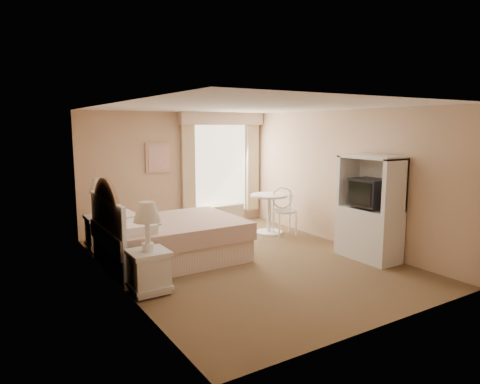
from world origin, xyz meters
TOP-DOWN VIEW (x-y plane):
  - room at (0.00, 0.00)m, footprint 4.21×5.51m
  - window at (1.05, 2.65)m, footprint 2.05×0.22m
  - framed_art at (-0.45, 2.71)m, footprint 0.52×0.04m
  - bed at (-1.11, 0.72)m, footprint 2.23×1.75m
  - nightstand_near at (-1.84, -0.46)m, footprint 0.50×0.50m
  - nightstand_far at (-1.84, 1.96)m, footprint 0.53×0.53m
  - round_table at (1.41, 1.34)m, footprint 0.77×0.77m
  - cafe_chair at (1.63, 1.13)m, footprint 0.58×0.58m
  - armoire at (1.81, -0.95)m, footprint 0.52×1.05m

SIDE VIEW (x-z plane):
  - bed at x=-1.11m, z-range -0.40..1.15m
  - nightstand_near at x=-1.84m, z-range -0.15..1.06m
  - nightstand_far at x=-1.84m, z-range -0.16..1.13m
  - round_table at x=1.41m, z-range 0.14..0.95m
  - cafe_chair at x=1.63m, z-range 0.08..1.04m
  - armoire at x=1.81m, z-range -0.15..1.59m
  - room at x=0.00m, z-range -0.01..2.50m
  - window at x=1.05m, z-range 0.09..2.60m
  - framed_art at x=-0.45m, z-range 1.24..1.86m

